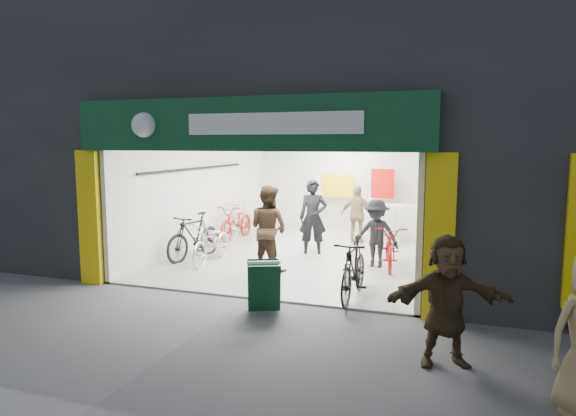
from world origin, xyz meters
The scene contains 15 objects.
ground centered at (0.00, 0.00, 0.00)m, with size 60.00×60.00×0.00m, color #56565B.
building centered at (0.91, 4.99, 4.31)m, with size 17.00×10.27×8.00m.
bike_left_front centered at (-1.80, 2.21, 0.49)m, with size 0.65×1.87×0.98m, color silver.
bike_left_midfront centered at (-2.37, 2.40, 0.56)m, with size 0.52×1.85×1.11m, color black.
bike_left_midback centered at (-2.45, 4.90, 0.51)m, with size 0.68×1.94×1.02m, color maroon.
bike_left_back centered at (-2.50, 5.30, 0.55)m, with size 0.52×1.83×1.10m, color silver.
bike_right_front centered at (1.80, 0.60, 0.55)m, with size 0.52×1.85×1.11m, color black.
bike_right_mid centered at (2.09, 3.09, 0.49)m, with size 0.65×1.86×0.98m, color maroon.
bike_right_back centered at (1.81, 6.13, 0.50)m, with size 0.47×1.67×1.00m, color silver.
customer_a centered at (0.11, 3.82, 0.93)m, with size 0.68×0.44×1.85m, color black.
customer_b centered at (-0.35, 2.00, 0.93)m, with size 0.90×0.70×1.85m, color #352418.
customer_c centered at (1.80, 2.93, 0.76)m, with size 0.99×0.57×1.53m, color black.
customer_d centered at (0.86, 5.55, 0.80)m, with size 0.94×0.39×1.60m, color #977A58.
pedestrian_far centered at (3.43, -1.65, 0.82)m, with size 1.52×0.48×1.64m, color #3E2F1C.
sandwich_board centered at (0.55, -0.50, 0.44)m, with size 0.70×0.70×0.81m.
Camera 1 is at (3.60, -8.05, 2.75)m, focal length 32.00 mm.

